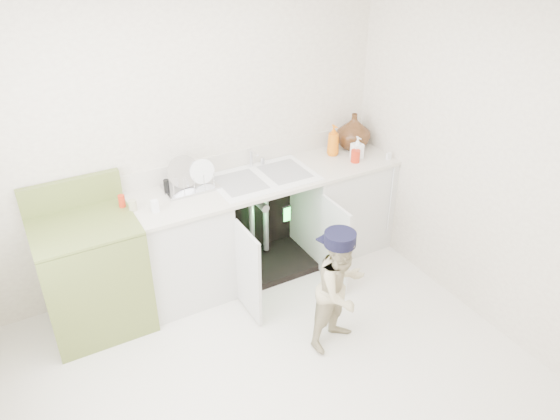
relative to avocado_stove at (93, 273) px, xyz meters
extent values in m
plane|color=beige|center=(0.91, -1.18, -0.47)|extent=(3.50, 3.50, 0.00)
cube|color=silver|center=(0.91, 0.32, 0.78)|extent=(3.50, 2.50, 0.02)
cube|color=silver|center=(0.91, -2.68, 0.78)|extent=(3.50, 2.50, 0.02)
cube|color=silver|center=(2.66, -1.18, 0.78)|extent=(2.50, 3.00, 0.02)
plane|color=white|center=(0.91, -1.18, 2.03)|extent=(3.50, 3.50, 0.00)
cube|color=silver|center=(0.66, 0.02, -0.04)|extent=(0.80, 0.60, 0.86)
cube|color=silver|center=(2.26, 0.02, -0.04)|extent=(0.80, 0.60, 0.86)
cube|color=black|center=(1.46, 0.29, -0.04)|extent=(0.80, 0.06, 0.86)
cube|color=black|center=(1.46, 0.02, -0.44)|extent=(0.80, 0.60, 0.06)
cylinder|color=gray|center=(1.39, 0.12, -0.02)|extent=(0.05, 0.05, 0.70)
cylinder|color=gray|center=(1.53, 0.12, -0.02)|extent=(0.05, 0.05, 0.70)
cylinder|color=gray|center=(1.46, 0.07, 0.15)|extent=(0.07, 0.18, 0.07)
cube|color=silver|center=(1.06, -0.48, -0.07)|extent=(0.03, 0.40, 0.76)
cube|color=silver|center=(1.86, -0.48, -0.07)|extent=(0.02, 0.40, 0.76)
cube|color=beige|center=(1.46, 0.02, 0.42)|extent=(2.44, 0.64, 0.03)
cube|color=beige|center=(1.46, 0.31, 0.51)|extent=(2.44, 0.02, 0.15)
cube|color=white|center=(1.46, 0.02, 0.43)|extent=(0.85, 0.55, 0.02)
cube|color=gray|center=(1.26, 0.02, 0.44)|extent=(0.34, 0.40, 0.01)
cube|color=gray|center=(1.67, 0.02, 0.44)|extent=(0.34, 0.40, 0.01)
cylinder|color=silver|center=(1.46, 0.24, 0.52)|extent=(0.03, 0.03, 0.17)
cylinder|color=silver|center=(1.46, 0.18, 0.60)|extent=(0.02, 0.14, 0.02)
cylinder|color=silver|center=(1.57, 0.24, 0.47)|extent=(0.04, 0.04, 0.06)
cylinder|color=silver|center=(2.59, -0.29, 0.08)|extent=(0.01, 0.01, 0.70)
cube|color=silver|center=(2.59, -0.20, 0.46)|extent=(0.04, 0.02, 0.06)
cube|color=silver|center=(0.87, 0.14, 0.44)|extent=(0.42, 0.28, 0.02)
cylinder|color=silver|center=(0.83, 0.16, 0.52)|extent=(0.26, 0.09, 0.25)
cylinder|color=white|center=(0.98, 0.14, 0.51)|extent=(0.20, 0.05, 0.20)
cylinder|color=silver|center=(0.70, 0.04, 0.51)|extent=(0.01, 0.01, 0.12)
cylinder|color=silver|center=(0.79, 0.04, 0.51)|extent=(0.01, 0.01, 0.12)
cylinder|color=silver|center=(0.87, 0.04, 0.51)|extent=(0.01, 0.01, 0.12)
cylinder|color=silver|center=(0.95, 0.04, 0.51)|extent=(0.01, 0.01, 0.12)
cylinder|color=silver|center=(1.04, 0.04, 0.51)|extent=(0.01, 0.01, 0.12)
imported|color=#432113|center=(2.46, 0.16, 0.60)|extent=(0.31, 0.31, 0.33)
imported|color=orange|center=(2.22, 0.12, 0.57)|extent=(0.11, 0.11, 0.28)
imported|color=white|center=(2.36, -0.04, 0.53)|extent=(0.09, 0.09, 0.20)
cylinder|color=red|center=(2.30, -0.10, 0.49)|extent=(0.08, 0.08, 0.11)
cylinder|color=red|center=(0.32, 0.10, 0.48)|extent=(0.05, 0.05, 0.10)
cylinder|color=tan|center=(0.38, 0.02, 0.47)|extent=(0.06, 0.06, 0.08)
cylinder|color=black|center=(0.68, 0.14, 0.49)|extent=(0.04, 0.04, 0.12)
cube|color=white|center=(0.51, -0.08, 0.48)|extent=(0.05, 0.05, 0.09)
cube|color=olive|center=(0.00, -0.01, -0.03)|extent=(0.73, 0.65, 0.88)
cube|color=olive|center=(0.00, -0.01, 0.43)|extent=(0.73, 0.65, 0.02)
cube|color=olive|center=(0.00, 0.28, 0.55)|extent=(0.73, 0.06, 0.23)
cylinder|color=black|center=(-0.18, -0.17, 0.42)|extent=(0.16, 0.16, 0.02)
cylinder|color=silver|center=(-0.18, -0.17, 0.44)|extent=(0.19, 0.19, 0.01)
cylinder|color=black|center=(-0.18, 0.15, 0.42)|extent=(0.16, 0.16, 0.02)
cylinder|color=silver|center=(-0.18, 0.15, 0.44)|extent=(0.19, 0.19, 0.01)
cylinder|color=black|center=(0.18, -0.17, 0.42)|extent=(0.16, 0.16, 0.02)
cylinder|color=silver|center=(0.18, -0.17, 0.44)|extent=(0.19, 0.19, 0.01)
cylinder|color=black|center=(0.18, 0.15, 0.42)|extent=(0.16, 0.16, 0.02)
cylinder|color=silver|center=(0.18, 0.15, 0.44)|extent=(0.19, 0.19, 0.01)
imported|color=#C0AE8A|center=(1.51, -1.08, 0.01)|extent=(0.54, 0.47, 0.95)
cylinder|color=black|center=(1.51, -1.08, 0.45)|extent=(0.27, 0.27, 0.09)
cube|color=black|center=(1.48, -0.98, 0.42)|extent=(0.19, 0.13, 0.01)
cube|color=black|center=(1.49, -0.32, 0.25)|extent=(0.07, 0.01, 0.14)
cube|color=#26F23F|center=(1.49, -0.33, 0.25)|extent=(0.06, 0.00, 0.12)
camera|label=1|loc=(-0.37, -3.56, 2.47)|focal=35.00mm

